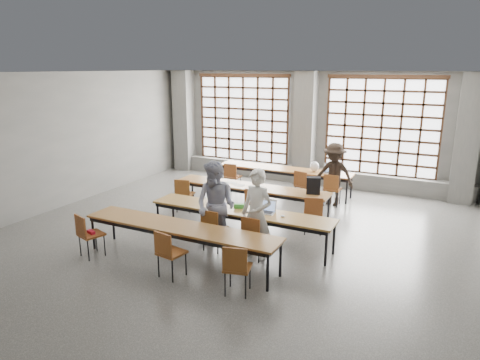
% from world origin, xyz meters
% --- Properties ---
extents(floor, '(11.00, 11.00, 0.00)m').
position_xyz_m(floor, '(0.00, 0.00, 0.00)').
color(floor, '#464644').
rests_on(floor, ground).
extents(ceiling, '(11.00, 11.00, 0.00)m').
position_xyz_m(ceiling, '(0.00, 0.00, 3.50)').
color(ceiling, silver).
rests_on(ceiling, floor).
extents(wall_back, '(10.00, 0.00, 10.00)m').
position_xyz_m(wall_back, '(0.00, 5.50, 1.75)').
color(wall_back, '#5E5E5B').
rests_on(wall_back, floor).
extents(wall_left, '(0.00, 11.00, 11.00)m').
position_xyz_m(wall_left, '(-5.00, 0.00, 1.75)').
color(wall_left, '#5E5E5B').
rests_on(wall_left, floor).
extents(column_left, '(0.60, 0.55, 3.50)m').
position_xyz_m(column_left, '(-4.50, 5.22, 1.75)').
color(column_left, '#5A5A57').
rests_on(column_left, floor).
extents(column_mid, '(0.60, 0.55, 3.50)m').
position_xyz_m(column_mid, '(0.00, 5.22, 1.75)').
color(column_mid, '#5A5A57').
rests_on(column_mid, floor).
extents(column_right, '(0.60, 0.55, 3.50)m').
position_xyz_m(column_right, '(4.50, 5.22, 1.75)').
color(column_right, '#5A5A57').
rests_on(column_right, floor).
extents(window_left, '(3.32, 0.12, 3.00)m').
position_xyz_m(window_left, '(-2.25, 5.42, 1.90)').
color(window_left, white).
rests_on(window_left, wall_back).
extents(window_right, '(3.32, 0.12, 3.00)m').
position_xyz_m(window_right, '(2.25, 5.42, 1.90)').
color(window_right, white).
rests_on(window_right, wall_back).
extents(sill_ledge, '(9.80, 0.35, 0.50)m').
position_xyz_m(sill_ledge, '(0.00, 5.30, 0.25)').
color(sill_ledge, '#5A5A57').
rests_on(sill_ledge, floor).
extents(desk_row_a, '(4.00, 0.70, 0.73)m').
position_xyz_m(desk_row_a, '(-0.18, 3.92, 0.66)').
color(desk_row_a, brown).
rests_on(desk_row_a, floor).
extents(desk_row_b, '(4.00, 0.70, 0.73)m').
position_xyz_m(desk_row_b, '(-0.25, 1.76, 0.66)').
color(desk_row_b, brown).
rests_on(desk_row_b, floor).
extents(desk_row_c, '(4.00, 0.70, 0.73)m').
position_xyz_m(desk_row_c, '(0.34, -0.00, 0.66)').
color(desk_row_c, brown).
rests_on(desk_row_c, floor).
extents(desk_row_d, '(4.00, 0.70, 0.73)m').
position_xyz_m(desk_row_d, '(-0.26, -1.35, 0.66)').
color(desk_row_d, brown).
rests_on(desk_row_d, floor).
extents(chair_back_left, '(0.43, 0.44, 0.88)m').
position_xyz_m(chair_back_left, '(-1.58, 3.29, 0.54)').
color(chair_back_left, brown).
rests_on(chair_back_left, floor).
extents(chair_back_mid, '(0.50, 0.51, 0.88)m').
position_xyz_m(chair_back_mid, '(0.60, 3.30, 0.54)').
color(chair_back_mid, brown).
rests_on(chair_back_mid, floor).
extents(chair_back_right, '(0.42, 0.43, 0.88)m').
position_xyz_m(chair_back_right, '(1.42, 3.29, 0.54)').
color(chair_back_right, brown).
rests_on(chair_back_right, floor).
extents(chair_mid_left, '(0.51, 0.51, 0.88)m').
position_xyz_m(chair_mid_left, '(-1.83, 1.13, 0.54)').
color(chair_mid_left, brown).
rests_on(chair_mid_left, floor).
extents(chair_mid_centre, '(0.43, 0.43, 0.88)m').
position_xyz_m(chair_mid_centre, '(0.15, 1.13, 0.54)').
color(chair_mid_centre, brown).
rests_on(chair_mid_centre, floor).
extents(chair_mid_right, '(0.52, 0.52, 0.88)m').
position_xyz_m(chair_mid_right, '(1.57, 1.13, 0.54)').
color(chair_mid_right, brown).
rests_on(chair_mid_right, floor).
extents(chair_front_left, '(0.44, 0.44, 0.88)m').
position_xyz_m(chair_front_left, '(0.04, -0.63, 0.54)').
color(chair_front_left, brown).
rests_on(chair_front_left, floor).
extents(chair_front_right, '(0.46, 0.46, 0.88)m').
position_xyz_m(chair_front_right, '(0.93, -0.63, 0.54)').
color(chair_front_right, brown).
rests_on(chair_front_right, floor).
extents(chair_near_left, '(0.53, 0.53, 0.88)m').
position_xyz_m(chair_near_left, '(-1.99, -1.98, 0.54)').
color(chair_near_left, brown).
rests_on(chair_near_left, floor).
extents(chair_near_mid, '(0.48, 0.49, 0.88)m').
position_xyz_m(chair_near_mid, '(-0.08, -1.98, 0.54)').
color(chair_near_mid, brown).
rests_on(chair_near_mid, floor).
extents(chair_near_right, '(0.51, 0.51, 0.88)m').
position_xyz_m(chair_near_right, '(1.26, -1.98, 0.54)').
color(chair_near_right, brown).
rests_on(chair_near_right, floor).
extents(student_male, '(0.70, 0.52, 1.76)m').
position_xyz_m(student_male, '(0.94, -0.50, 0.88)').
color(student_male, silver).
rests_on(student_male, floor).
extents(student_female, '(0.93, 0.75, 1.82)m').
position_xyz_m(student_female, '(0.04, -0.50, 0.91)').
color(student_female, '#191F4C').
rests_on(student_female, floor).
extents(student_back, '(1.14, 0.72, 1.68)m').
position_xyz_m(student_back, '(1.42, 3.42, 0.84)').
color(student_back, black).
rests_on(student_back, floor).
extents(laptop_front, '(0.37, 0.32, 0.26)m').
position_xyz_m(laptop_front, '(0.89, 0.11, 0.79)').
color(laptop_front, '#ABABB0').
rests_on(laptop_front, desk_row_c).
extents(laptop_back, '(0.43, 0.39, 0.26)m').
position_xyz_m(laptop_back, '(1.16, 4.03, 0.79)').
color(laptop_back, silver).
rests_on(laptop_back, desk_row_a).
extents(mouse, '(0.10, 0.07, 0.04)m').
position_xyz_m(mouse, '(1.29, -0.02, 0.75)').
color(mouse, silver).
rests_on(mouse, desk_row_c).
extents(green_box, '(0.27, 0.16, 0.09)m').
position_xyz_m(green_box, '(0.29, 0.08, 0.78)').
color(green_box, '#368E2E').
rests_on(green_box, desk_row_c).
extents(phone, '(0.14, 0.08, 0.01)m').
position_xyz_m(phone, '(0.52, -0.10, 0.74)').
color(phone, black).
rests_on(phone, desk_row_c).
extents(paper_sheet_a, '(0.36, 0.32, 0.00)m').
position_xyz_m(paper_sheet_a, '(-0.85, 1.81, 0.73)').
color(paper_sheet_a, white).
rests_on(paper_sheet_a, desk_row_b).
extents(paper_sheet_b, '(0.33, 0.26, 0.00)m').
position_xyz_m(paper_sheet_b, '(-0.55, 1.71, 0.73)').
color(paper_sheet_b, white).
rests_on(paper_sheet_b, desk_row_b).
extents(paper_sheet_c, '(0.33, 0.26, 0.00)m').
position_xyz_m(paper_sheet_c, '(-0.15, 1.76, 0.73)').
color(paper_sheet_c, white).
rests_on(paper_sheet_c, desk_row_b).
extents(backpack, '(0.36, 0.28, 0.40)m').
position_xyz_m(backpack, '(1.35, 1.81, 0.93)').
color(backpack, black).
rests_on(backpack, desk_row_b).
extents(plastic_bag, '(0.32, 0.29, 0.29)m').
position_xyz_m(plastic_bag, '(0.72, 3.97, 0.87)').
color(plastic_bag, white).
rests_on(plastic_bag, desk_row_a).
extents(red_pouch, '(0.21, 0.14, 0.06)m').
position_xyz_m(red_pouch, '(-1.96, -1.90, 0.50)').
color(red_pouch, '#B01529').
rests_on(red_pouch, chair_near_left).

